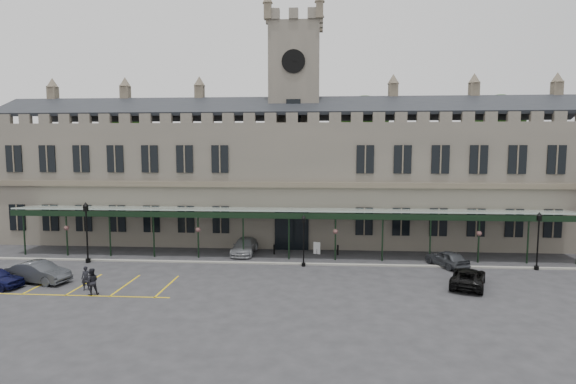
# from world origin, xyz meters

# --- Properties ---
(ground) EXTENTS (140.00, 140.00, 0.00)m
(ground) POSITION_xyz_m (0.00, 0.00, 0.00)
(ground) COLOR #29292C
(station_building) EXTENTS (60.00, 10.36, 17.30)m
(station_building) POSITION_xyz_m (0.00, 15.91, 6.47)
(station_building) COLOR #5D574D
(station_building) RESTS_ON ground
(clock_tower) EXTENTS (5.60, 5.60, 24.80)m
(clock_tower) POSITION_xyz_m (0.00, 16.00, 13.11)
(clock_tower) COLOR #5D574D
(clock_tower) RESTS_ON ground
(canopy) EXTENTS (50.00, 4.10, 4.30)m
(canopy) POSITION_xyz_m (0.00, 7.46, 2.40)
(canopy) COLOR #8C9E93
(canopy) RESTS_ON ground
(kerb) EXTENTS (60.00, 0.40, 0.12)m
(kerb) POSITION_xyz_m (0.00, 5.50, 0.06)
(kerb) COLOR gray
(kerb) RESTS_ON ground
(parking_markings) EXTENTS (16.00, 6.00, 0.01)m
(parking_markings) POSITION_xyz_m (-14.00, -1.50, 0.00)
(parking_markings) COLOR gold
(parking_markings) RESTS_ON ground
(tree_behind_left) EXTENTS (6.00, 6.00, 16.00)m
(tree_behind_left) POSITION_xyz_m (-22.00, 25.00, 12.81)
(tree_behind_left) COLOR #332314
(tree_behind_left) RESTS_ON ground
(tree_behind_mid) EXTENTS (6.00, 6.00, 16.00)m
(tree_behind_mid) POSITION_xyz_m (8.00, 25.00, 12.81)
(tree_behind_mid) COLOR #332314
(tree_behind_mid) RESTS_ON ground
(tree_behind_right) EXTENTS (6.00, 6.00, 16.00)m
(tree_behind_right) POSITION_xyz_m (24.00, 25.00, 12.81)
(tree_behind_right) COLOR #332314
(tree_behind_right) RESTS_ON ground
(lamp_post_left) EXTENTS (0.49, 0.49, 5.15)m
(lamp_post_left) POSITION_xyz_m (-16.86, 4.87, 3.05)
(lamp_post_left) COLOR black
(lamp_post_left) RESTS_ON ground
(lamp_post_mid) EXTENTS (0.40, 0.40, 4.25)m
(lamp_post_mid) POSITION_xyz_m (1.35, 4.96, 2.52)
(lamp_post_mid) COLOR black
(lamp_post_mid) RESTS_ON ground
(lamp_post_right) EXTENTS (0.44, 0.44, 4.64)m
(lamp_post_right) POSITION_xyz_m (19.86, 5.21, 2.75)
(lamp_post_right) COLOR black
(lamp_post_right) RESTS_ON ground
(traffic_cone) EXTENTS (0.44, 0.44, 0.70)m
(traffic_cone) POSITION_xyz_m (13.25, 0.06, 0.35)
(traffic_cone) COLOR #E76007
(traffic_cone) RESTS_ON ground
(sign_board) EXTENTS (0.63, 0.24, 1.11)m
(sign_board) POSITION_xyz_m (2.40, 9.32, 0.54)
(sign_board) COLOR black
(sign_board) RESTS_ON ground
(bollard_left) EXTENTS (0.16, 0.16, 0.88)m
(bollard_left) POSITION_xyz_m (-1.47, 8.93, 0.44)
(bollard_left) COLOR black
(bollard_left) RESTS_ON ground
(bollard_right) EXTENTS (0.16, 0.16, 0.91)m
(bollard_right) POSITION_xyz_m (4.30, 9.11, 0.46)
(bollard_right) COLOR black
(bollard_right) RESTS_ON ground
(car_left_b) EXTENTS (4.84, 2.56, 1.52)m
(car_left_b) POSITION_xyz_m (-17.50, -0.79, 0.76)
(car_left_b) COLOR #35383C
(car_left_b) RESTS_ON ground
(car_taxi) EXTENTS (2.09, 4.86, 1.40)m
(car_taxi) POSITION_xyz_m (-4.18, 8.97, 0.70)
(car_taxi) COLOR #96999E
(car_taxi) RESTS_ON ground
(car_van) EXTENTS (3.69, 5.11, 1.29)m
(car_van) POSITION_xyz_m (13.00, 0.42, 0.65)
(car_van) COLOR black
(car_van) RESTS_ON ground
(car_right_a) EXTENTS (3.14, 4.30, 1.36)m
(car_right_a) POSITION_xyz_m (13.00, 5.66, 0.68)
(car_right_a) COLOR #35383C
(car_right_a) RESTS_ON ground
(person_a) EXTENTS (0.70, 0.57, 1.65)m
(person_a) POSITION_xyz_m (-13.20, -2.23, 0.82)
(person_a) COLOR black
(person_a) RESTS_ON ground
(person_b) EXTENTS (1.09, 1.01, 1.78)m
(person_b) POSITION_xyz_m (-12.30, -3.19, 0.89)
(person_b) COLOR black
(person_b) RESTS_ON ground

